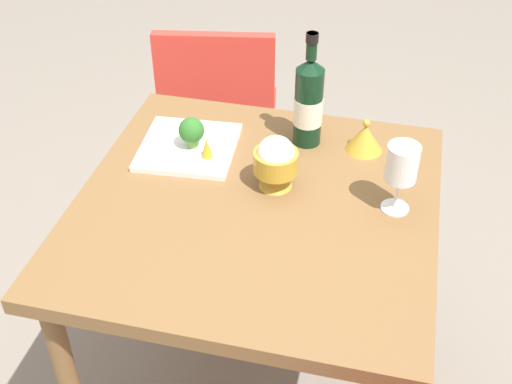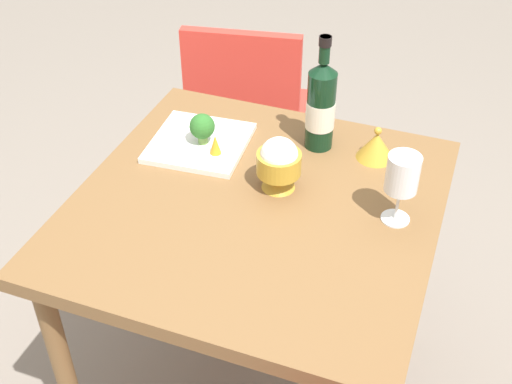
% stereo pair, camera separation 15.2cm
% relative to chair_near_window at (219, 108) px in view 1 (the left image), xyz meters
% --- Properties ---
extents(dining_table, '(0.87, 0.87, 0.75)m').
position_rel_chair_near_window_xyz_m(dining_table, '(-0.32, 0.75, 0.13)').
color(dining_table, brown).
rests_on(dining_table, ground_plane).
extents(chair_near_window, '(0.47, 0.47, 0.85)m').
position_rel_chair_near_window_xyz_m(chair_near_window, '(0.00, 0.00, 0.00)').
color(chair_near_window, red).
rests_on(chair_near_window, ground_plane).
extents(wine_bottle, '(0.08, 0.08, 0.32)m').
position_rel_chair_near_window_xyz_m(wine_bottle, '(-0.39, 0.46, 0.34)').
color(wine_bottle, black).
rests_on(wine_bottle, dining_table).
extents(wine_glass, '(0.08, 0.08, 0.18)m').
position_rel_chair_near_window_xyz_m(wine_glass, '(-0.65, 0.69, 0.35)').
color(wine_glass, white).
rests_on(wine_glass, dining_table).
extents(rice_bowl, '(0.11, 0.11, 0.14)m').
position_rel_chair_near_window_xyz_m(rice_bowl, '(-0.35, 0.67, 0.29)').
color(rice_bowl, gold).
rests_on(rice_bowl, dining_table).
extents(rice_bowl_lid, '(0.10, 0.10, 0.09)m').
position_rel_chair_near_window_xyz_m(rice_bowl_lid, '(-0.55, 0.46, 0.26)').
color(rice_bowl_lid, gold).
rests_on(rice_bowl_lid, dining_table).
extents(serving_plate, '(0.27, 0.27, 0.02)m').
position_rel_chair_near_window_xyz_m(serving_plate, '(-0.09, 0.57, 0.23)').
color(serving_plate, white).
rests_on(serving_plate, dining_table).
extents(broccoli_floret, '(0.07, 0.07, 0.09)m').
position_rel_chair_near_window_xyz_m(broccoli_floret, '(-0.10, 0.58, 0.28)').
color(broccoli_floret, '#729E4C').
rests_on(broccoli_floret, serving_plate).
extents(carrot_garnish_left, '(0.03, 0.03, 0.05)m').
position_rel_chair_near_window_xyz_m(carrot_garnish_left, '(-0.15, 0.61, 0.26)').
color(carrot_garnish_left, orange).
rests_on(carrot_garnish_left, serving_plate).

